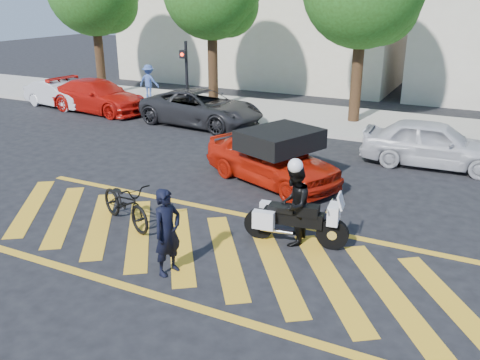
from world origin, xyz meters
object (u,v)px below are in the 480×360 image
at_px(officer_bike, 167,232).
at_px(bicycle, 125,203).
at_px(red_convertible, 272,158).
at_px(parked_mid_right, 433,143).
at_px(police_motorcycle, 294,220).
at_px(parked_mid_left, 202,108).
at_px(officer_moto, 294,205).
at_px(parked_far_left, 59,94).
at_px(parked_left, 98,96).

bearing_deg(officer_bike, bicycle, 70.19).
bearing_deg(red_convertible, parked_mid_right, -25.34).
xyz_separation_m(police_motorcycle, parked_mid_left, (-6.98, 8.06, 0.17)).
distance_m(officer_moto, red_convertible, 3.69).
height_order(officer_bike, parked_mid_right, officer_bike).
xyz_separation_m(red_convertible, parked_far_left, (-12.81, 4.92, -0.10)).
distance_m(officer_bike, parked_far_left, 16.61).
height_order(police_motorcycle, parked_left, parked_left).
distance_m(parked_far_left, parked_left, 2.33).
bearing_deg(parked_left, bicycle, -131.18).
bearing_deg(parked_left, parked_mid_left, -85.61).
xyz_separation_m(parked_far_left, parked_left, (2.33, 0.00, 0.09)).
bearing_deg(parked_far_left, bicycle, -121.39).
height_order(parked_far_left, parked_left, parked_left).
xyz_separation_m(bicycle, parked_far_left, (-10.91, 8.95, 0.09)).
height_order(officer_bike, parked_left, officer_bike).
xyz_separation_m(red_convertible, parked_mid_left, (-5.11, 4.86, -0.01)).
height_order(officer_moto, parked_far_left, officer_moto).
bearing_deg(red_convertible, officer_bike, -155.92).
distance_m(red_convertible, parked_mid_right, 5.20).
height_order(officer_bike, officer_moto, officer_moto).
bearing_deg(red_convertible, police_motorcycle, -127.66).
bearing_deg(parked_left, officer_bike, -129.01).
height_order(bicycle, parked_far_left, parked_far_left).
distance_m(red_convertible, parked_far_left, 13.73).
bearing_deg(parked_left, parked_mid_right, -90.56).
bearing_deg(officer_moto, officer_bike, -44.16).
bearing_deg(parked_mid_left, bicycle, -154.78).
bearing_deg(parked_mid_right, parked_left, 81.91).
bearing_deg(bicycle, officer_bike, -99.74).
bearing_deg(parked_far_left, red_convertible, -103.05).
distance_m(parked_left, parked_mid_right, 14.37).
bearing_deg(red_convertible, parked_far_left, 90.97).
relative_size(police_motorcycle, parked_mid_left, 0.44).
bearing_deg(officer_bike, parked_mid_right, -8.68).
height_order(parked_left, parked_mid_left, parked_left).
bearing_deg(officer_moto, police_motorcycle, 66.10).
distance_m(officer_moto, parked_mid_right, 7.00).
distance_m(bicycle, parked_left, 12.40).
bearing_deg(parked_mid_left, parked_far_left, 94.89).
bearing_deg(red_convertible, bicycle, 176.71).
height_order(officer_moto, parked_left, officer_moto).
relative_size(police_motorcycle, parked_mid_right, 0.53).
relative_size(bicycle, parked_mid_right, 0.48).
height_order(police_motorcycle, officer_moto, officer_moto).
distance_m(officer_bike, officer_moto, 2.76).
bearing_deg(officer_moto, parked_mid_left, -146.40).
relative_size(parked_left, parked_mid_right, 1.16).
xyz_separation_m(parked_far_left, parked_mid_left, (7.70, -0.06, 0.09)).
bearing_deg(parked_mid_right, officer_moto, 161.16).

